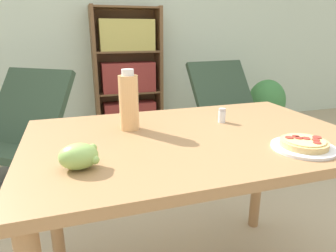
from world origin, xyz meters
TOP-DOWN VIEW (x-y plane):
  - wall_back at (0.00, 2.62)m, footprint 8.00×0.05m
  - dining_table at (-0.01, 0.04)m, footprint 1.26×0.81m
  - pizza_on_plate at (0.29, -0.21)m, footprint 0.21×0.21m
  - grape_bunch at (-0.44, -0.13)m, footprint 0.11×0.10m
  - drink_bottle at (-0.23, 0.19)m, footprint 0.08×0.08m
  - salt_shaker at (0.17, 0.16)m, footprint 0.03×0.03m
  - lounge_chair_near at (-0.87, 1.34)m, footprint 0.90×0.97m
  - lounge_chair_far at (0.97, 1.44)m, footprint 0.68×0.82m
  - bookshelf at (0.18, 2.46)m, footprint 0.77×0.27m
  - potted_plant_floor at (1.66, 1.87)m, footprint 0.44×0.38m

SIDE VIEW (x-z plane):
  - lounge_chair_near at x=-0.87m, z-range -0.15..0.73m
  - lounge_chair_far at x=0.97m, z-range -0.15..0.73m
  - potted_plant_floor at x=1.66m, z-range 0.01..0.66m
  - dining_table at x=-0.01m, z-range 0.28..1.06m
  - bookshelf at x=0.18m, z-range -0.04..1.39m
  - pizza_on_plate at x=0.29m, z-range 0.77..0.81m
  - salt_shaker at x=0.17m, z-range 0.77..0.84m
  - grape_bunch at x=-0.44m, z-range 0.77..0.85m
  - drink_bottle at x=-0.23m, z-range 0.77..1.01m
  - wall_back at x=0.00m, z-range 0.00..2.60m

